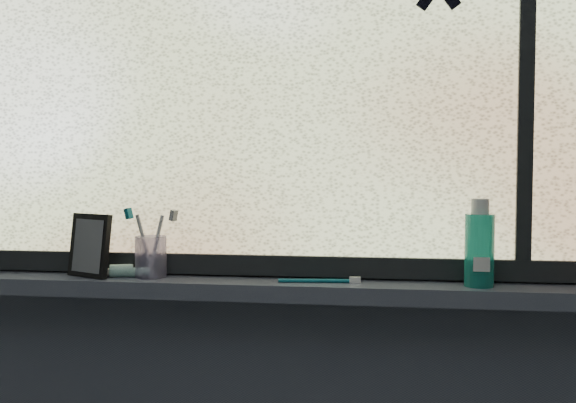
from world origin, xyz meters
The scene contains 10 objects.
wall_back centered at (0.00, 1.30, 1.25)m, with size 3.00×0.01×2.50m, color #9EA3A8.
windowsill centered at (0.00, 1.23, 1.00)m, with size 1.62×0.14×0.04m, color #43485A.
window_pane centered at (0.00, 1.28, 1.53)m, with size 1.50×0.01×1.00m, color silver.
frame_bottom centered at (0.00, 1.28, 1.05)m, with size 1.60×0.03×0.05m, color black.
frame_mullion centered at (0.60, 1.28, 1.53)m, with size 0.04×0.03×1.00m, color black.
vanity_mirror centered at (-0.44, 1.22, 1.10)m, with size 0.13×0.06×0.16m, color black.
toothpaste_tube centered at (-0.35, 1.23, 1.04)m, with size 0.18×0.04×0.03m, color silver, non-canonical shape.
toothbrush_cup centered at (-0.29, 1.24, 1.07)m, with size 0.08×0.08×0.10m, color #ADA2D6.
toothbrush_lying centered at (0.12, 1.21, 1.03)m, with size 0.21×0.02×0.01m, color #0C6174, non-canonical shape.
mouthwash_bottle centered at (0.49, 1.22, 1.12)m, with size 0.07×0.07×0.17m, color teal.
Camera 1 is at (0.26, -0.28, 1.29)m, focal length 40.00 mm.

